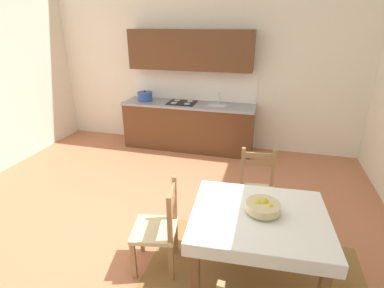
% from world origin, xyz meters
% --- Properties ---
extents(ground_plane, '(6.47, 6.26, 0.10)m').
position_xyz_m(ground_plane, '(0.00, 0.00, -0.05)').
color(ground_plane, '#B7704C').
extents(wall_back, '(6.47, 0.12, 4.07)m').
position_xyz_m(wall_back, '(0.00, 2.89, 2.04)').
color(wall_back, silver).
rests_on(wall_back, ground_plane).
extents(area_rug, '(2.10, 1.60, 0.01)m').
position_xyz_m(area_rug, '(1.29, -0.55, 0.00)').
color(area_rug, olive).
rests_on(area_rug, ground_plane).
extents(kitchen_cabinetry, '(2.50, 0.63, 2.20)m').
position_xyz_m(kitchen_cabinetry, '(-0.20, 2.56, 0.86)').
color(kitchen_cabinetry, '#56331C').
rests_on(kitchen_cabinetry, ground_plane).
extents(dining_table, '(1.25, 1.06, 0.75)m').
position_xyz_m(dining_table, '(1.29, -0.45, 0.62)').
color(dining_table, brown).
rests_on(dining_table, ground_plane).
extents(dining_chair_tv_side, '(0.49, 0.49, 0.93)m').
position_xyz_m(dining_chair_tv_side, '(0.36, -0.50, 0.44)').
color(dining_chair_tv_side, '#D1BC89').
rests_on(dining_chair_tv_side, ground_plane).
extents(dining_chair_kitchen_side, '(0.46, 0.46, 0.93)m').
position_xyz_m(dining_chair_kitchen_side, '(1.23, 0.46, 0.44)').
color(dining_chair_kitchen_side, '#D1BC89').
rests_on(dining_chair_kitchen_side, ground_plane).
extents(fruit_bowl, '(0.30, 0.30, 0.12)m').
position_xyz_m(fruit_bowl, '(1.31, -0.41, 0.81)').
color(fruit_bowl, tan).
rests_on(fruit_bowl, dining_table).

